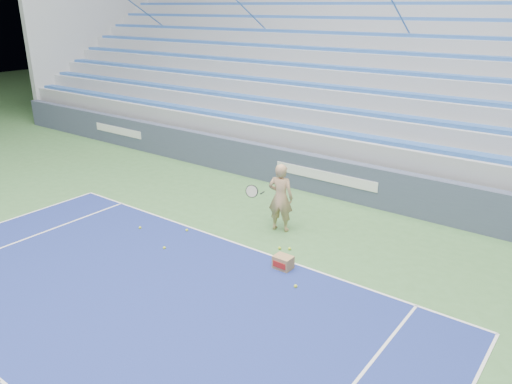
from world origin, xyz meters
TOP-DOWN VIEW (x-y plane):
  - sponsor_barrier at (0.00, 15.88)m, footprint 30.00×0.32m
  - bleachers at (0.00, 21.60)m, footprint 31.00×9.15m
  - tennis_player at (0.29, 13.10)m, footprint 0.95×0.89m
  - ball_box at (1.42, 11.58)m, footprint 0.38×0.30m
  - tennis_ball_0 at (1.07, 12.35)m, footprint 0.07×0.07m
  - tennis_ball_1 at (-1.18, 10.71)m, footprint 0.07×0.07m
  - tennis_ball_2 at (2.03, 11.10)m, footprint 0.07×0.07m
  - tennis_ball_3 at (-2.44, 11.10)m, footprint 0.07×0.07m
  - tennis_ball_4 at (0.88, 12.25)m, footprint 0.07×0.07m
  - tennis_ball_5 at (-1.43, 11.68)m, footprint 0.07×0.07m

SIDE VIEW (x-z plane):
  - tennis_ball_0 at x=1.07m, z-range 0.00..0.07m
  - tennis_ball_1 at x=-1.18m, z-range 0.00..0.07m
  - tennis_ball_2 at x=2.03m, z-range 0.00..0.07m
  - tennis_ball_3 at x=-2.44m, z-range 0.00..0.07m
  - tennis_ball_4 at x=0.88m, z-range 0.00..0.07m
  - tennis_ball_5 at x=-1.43m, z-range 0.00..0.07m
  - ball_box at x=1.42m, z-range 0.00..0.28m
  - sponsor_barrier at x=0.00m, z-range 0.00..1.10m
  - tennis_player at x=0.29m, z-range 0.00..1.67m
  - bleachers at x=0.00m, z-range -1.29..6.01m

